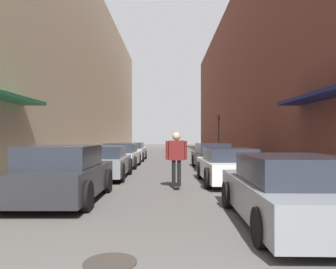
% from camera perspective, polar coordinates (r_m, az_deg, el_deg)
% --- Properties ---
extents(ground, '(106.83, 106.83, 0.00)m').
position_cam_1_polar(ground, '(21.01, -0.68, -4.92)').
color(ground, '#4C4947').
extents(curb_strip_left, '(1.80, 48.56, 0.12)m').
position_cam_1_polar(curb_strip_left, '(26.25, -10.17, -3.87)').
color(curb_strip_left, gray).
rests_on(curb_strip_left, ground).
extents(curb_strip_right, '(1.80, 48.56, 0.12)m').
position_cam_1_polar(curb_strip_right, '(26.17, 9.09, -3.89)').
color(curb_strip_right, gray).
rests_on(curb_strip_right, ground).
extents(building_row_left, '(4.90, 48.56, 13.42)m').
position_cam_1_polar(building_row_left, '(27.34, -16.24, 10.28)').
color(building_row_left, tan).
rests_on(building_row_left, ground).
extents(building_row_right, '(4.90, 48.56, 12.78)m').
position_cam_1_polar(building_row_right, '(27.15, 15.21, 9.66)').
color(building_row_right, brown).
rests_on(building_row_right, ground).
extents(parked_car_left_0, '(2.01, 4.02, 1.43)m').
position_cam_1_polar(parked_car_left_0, '(8.89, -17.90, -6.65)').
color(parked_car_left_0, '#232326').
rests_on(parked_car_left_0, ground).
extents(parked_car_left_1, '(1.94, 3.98, 1.28)m').
position_cam_1_polar(parked_car_left_1, '(13.33, -11.15, -4.79)').
color(parked_car_left_1, gray).
rests_on(parked_car_left_1, ground).
extents(parked_car_left_2, '(1.88, 4.21, 1.31)m').
position_cam_1_polar(parked_car_left_2, '(18.04, -8.15, -3.64)').
color(parked_car_left_2, silver).
rests_on(parked_car_left_2, ground).
extents(parked_car_left_3, '(1.95, 4.53, 1.26)m').
position_cam_1_polar(parked_car_left_3, '(23.09, -6.41, -2.97)').
color(parked_car_left_3, '#B7B7BC').
rests_on(parked_car_left_3, ground).
extents(parked_car_right_0, '(1.97, 4.44, 1.31)m').
position_cam_1_polar(parked_car_right_0, '(6.68, 20.25, -9.24)').
color(parked_car_right_0, gray).
rests_on(parked_car_right_0, ground).
extents(parked_car_right_1, '(1.92, 4.07, 1.26)m').
position_cam_1_polar(parked_car_right_1, '(11.81, 10.41, -5.43)').
color(parked_car_right_1, silver).
rests_on(parked_car_right_1, ground).
extents(parked_car_right_2, '(1.85, 4.56, 1.32)m').
position_cam_1_polar(parked_car_right_2, '(17.24, 7.61, -3.79)').
color(parked_car_right_2, black).
rests_on(parked_car_right_2, ground).
extents(skateboarder, '(0.69, 0.78, 1.80)m').
position_cam_1_polar(skateboarder, '(10.53, 1.44, -3.35)').
color(skateboarder, black).
rests_on(skateboarder, ground).
extents(manhole_cover, '(0.70, 0.70, 0.02)m').
position_cam_1_polar(manhole_cover, '(4.65, -10.07, -21.10)').
color(manhole_cover, '#332D28').
rests_on(manhole_cover, ground).
extents(traffic_light, '(0.16, 0.22, 3.23)m').
position_cam_1_polar(traffic_light, '(25.44, 8.79, 0.69)').
color(traffic_light, '#2D2D2D').
rests_on(traffic_light, curb_strip_right).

